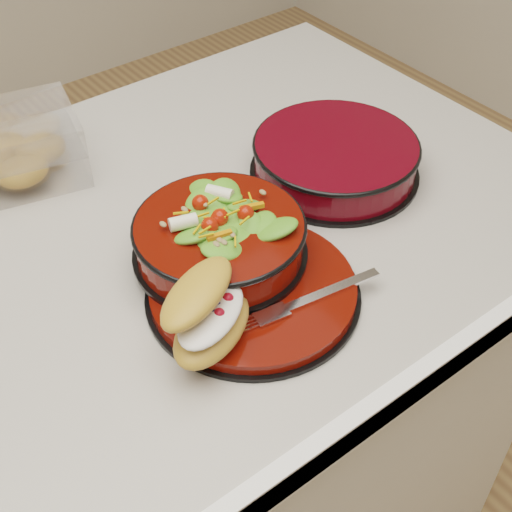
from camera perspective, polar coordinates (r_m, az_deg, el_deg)
island_counter at (r=1.27m, az=-7.79°, el=-14.76°), size 1.24×0.74×0.90m
dinner_plate at (r=0.85m, az=-0.17°, el=-2.76°), size 0.26×0.26×0.02m
salad_bowl at (r=0.86m, az=-2.96°, el=1.82°), size 0.22×0.22×0.09m
croissant at (r=0.76m, az=-3.87°, el=-4.53°), size 0.14×0.13×0.07m
fork at (r=0.83m, az=4.65°, el=-3.32°), size 0.17×0.04×0.00m
pastry_box at (r=1.07m, az=-19.11°, el=7.93°), size 0.22×0.18×0.09m
extra_bowl at (r=1.03m, az=6.37°, el=7.89°), size 0.25×0.25×0.05m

